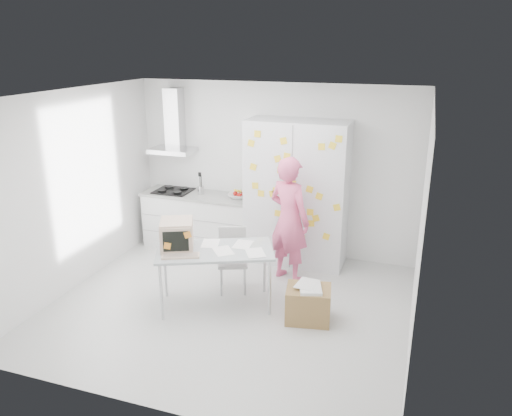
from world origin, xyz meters
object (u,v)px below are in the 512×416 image
(person, at_px, (289,220))
(desk, at_px, (191,242))
(cardboard_box, at_px, (308,304))
(chair, at_px, (233,255))

(person, distance_m, desk, 1.49)
(person, xyz_separation_m, cardboard_box, (0.53, -1.01, -0.68))
(cardboard_box, bearing_deg, person, 117.68)
(person, bearing_deg, desk, 74.05)
(desk, height_order, cardboard_box, desk)
(desk, bearing_deg, cardboard_box, -19.79)
(cardboard_box, bearing_deg, desk, -175.74)
(chair, relative_size, cardboard_box, 1.44)
(desk, relative_size, cardboard_box, 2.69)
(desk, height_order, chair, desk)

